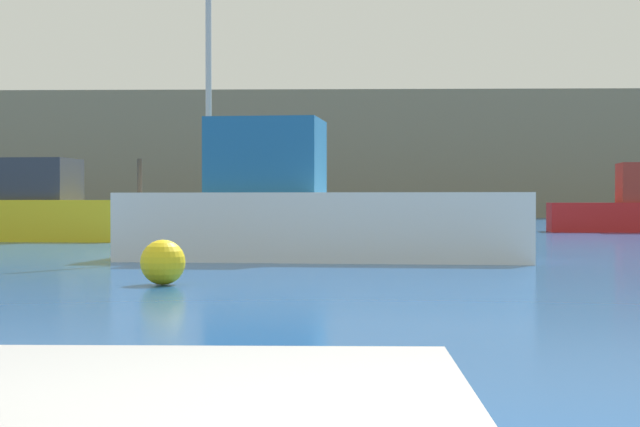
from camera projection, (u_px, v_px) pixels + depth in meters
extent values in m
cube|color=#7F755B|center=(353.00, 157.00, 82.46)|extent=(140.00, 13.56, 9.24)
cube|color=yellow|center=(8.00, 220.00, 31.38)|extent=(7.84, 3.21, 1.21)
cube|color=#2D333D|center=(24.00, 179.00, 31.30)|extent=(3.16, 2.27, 1.23)
cube|color=white|center=(326.00, 226.00, 20.92)|extent=(8.21, 3.49, 1.33)
cube|color=#1E6099|center=(267.00, 156.00, 21.06)|extent=(2.37, 2.10, 1.47)
cylinder|color=#B2B2B2|center=(209.00, 86.00, 21.20)|extent=(0.12, 0.12, 4.31)
cylinder|color=#3F382D|center=(140.00, 176.00, 21.41)|extent=(0.10, 0.10, 0.70)
sphere|color=yellow|center=(163.00, 262.00, 14.62)|extent=(0.63, 0.63, 0.63)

